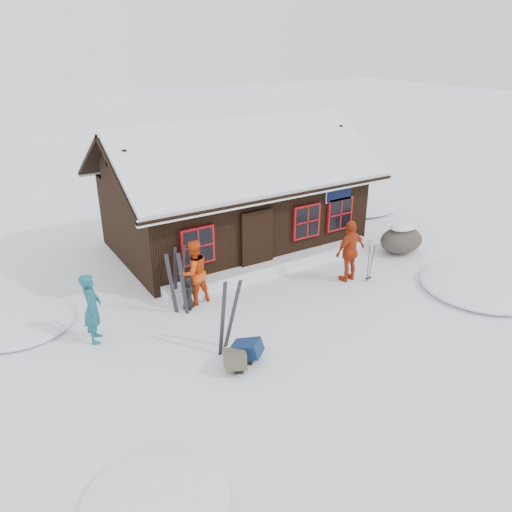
# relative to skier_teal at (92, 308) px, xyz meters

# --- Properties ---
(ground) EXTENTS (120.00, 120.00, 0.00)m
(ground) POSITION_rel_skier_teal_xyz_m (4.49, -1.26, -0.90)
(ground) COLOR white
(ground) RESTS_ON ground
(mountain_hut) EXTENTS (8.90, 6.09, 4.42)m
(mountain_hut) POSITION_rel_skier_teal_xyz_m (5.99, 3.72, 0.68)
(mountain_hut) COLOR black
(mountain_hut) RESTS_ON ground
(snow_drift) EXTENTS (7.60, 0.60, 0.35)m
(snow_drift) POSITION_rel_skier_teal_xyz_m (5.99, 0.99, -0.72)
(snow_drift) COLOR white
(snow_drift) RESTS_ON ground
(snow_mounds) EXTENTS (20.60, 13.20, 0.48)m
(snow_mounds) POSITION_rel_skier_teal_xyz_m (6.14, 0.61, -0.90)
(snow_mounds) COLOR white
(snow_mounds) RESTS_ON ground
(skier_teal) EXTENTS (0.64, 0.76, 1.80)m
(skier_teal) POSITION_rel_skier_teal_xyz_m (0.00, 0.00, 0.00)
(skier_teal) COLOR #145661
(skier_teal) RESTS_ON ground
(skier_orange_left) EXTENTS (1.00, 0.83, 1.87)m
(skier_orange_left) POSITION_rel_skier_teal_xyz_m (2.88, 0.44, 0.04)
(skier_orange_left) COLOR #D3420E
(skier_orange_left) RESTS_ON ground
(skier_orange_right) EXTENTS (1.16, 0.57, 1.92)m
(skier_orange_right) POSITION_rel_skier_teal_xyz_m (7.48, -0.75, 0.06)
(skier_orange_right) COLOR #A93011
(skier_orange_right) RESTS_ON ground
(skier_crouched) EXTENTS (0.55, 0.54, 0.96)m
(skier_crouched) POSITION_rel_skier_teal_xyz_m (2.59, 0.23, -0.42)
(skier_crouched) COLOR black
(skier_crouched) RESTS_ON ground
(boulder) EXTENTS (1.60, 1.20, 0.93)m
(boulder) POSITION_rel_skier_teal_xyz_m (10.46, -0.06, -0.43)
(boulder) COLOR #4C453D
(boulder) RESTS_ON ground
(ski_pair_left) EXTENTS (0.75, 0.29, 1.80)m
(ski_pair_left) POSITION_rel_skier_teal_xyz_m (2.60, -2.01, -0.04)
(ski_pair_left) COLOR black
(ski_pair_left) RESTS_ON ground
(ski_pair_mid) EXTENTS (0.49, 0.30, 1.81)m
(ski_pair_mid) POSITION_rel_skier_teal_xyz_m (2.26, 0.13, -0.05)
(ski_pair_mid) COLOR black
(ski_pair_mid) RESTS_ON ground
(ski_pair_right) EXTENTS (0.49, 0.15, 1.62)m
(ski_pair_right) POSITION_rel_skier_teal_xyz_m (2.67, 0.94, -0.14)
(ski_pair_right) COLOR black
(ski_pair_right) RESTS_ON ground
(ski_poles) EXTENTS (0.21, 0.10, 1.19)m
(ski_poles) POSITION_rel_skier_teal_xyz_m (7.99, -1.10, -0.34)
(ski_poles) COLOR black
(ski_poles) RESTS_ON ground
(backpack_blue) EXTENTS (0.78, 0.81, 0.35)m
(backpack_blue) POSITION_rel_skier_teal_xyz_m (2.74, -2.63, -0.72)
(backpack_blue) COLOR #11254A
(backpack_blue) RESTS_ON ground
(backpack_olive) EXTENTS (0.71, 0.79, 0.35)m
(backpack_olive) POSITION_rel_skier_teal_xyz_m (2.32, -2.81, -0.72)
(backpack_olive) COLOR #4B4636
(backpack_olive) RESTS_ON ground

